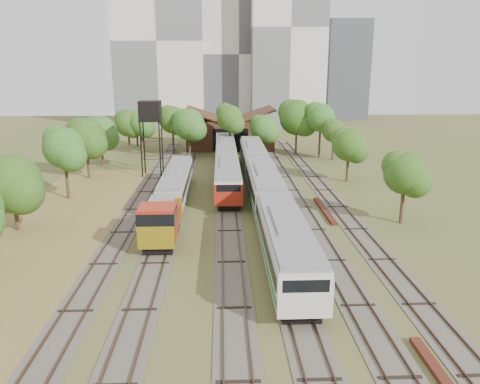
{
  "coord_description": "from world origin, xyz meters",
  "views": [
    {
      "loc": [
        -2.73,
        -30.95,
        14.91
      ],
      "look_at": [
        -0.83,
        15.35,
        2.5
      ],
      "focal_mm": 35.0,
      "sensor_mm": 36.0,
      "label": 1
    }
  ],
  "objects_px": {
    "railcar_green_set": "(264,187)",
    "shunter_locomotive": "(161,223)",
    "railcar_red_set": "(226,163)",
    "water_tower": "(150,113)"
  },
  "relations": [
    {
      "from": "railcar_red_set",
      "to": "shunter_locomotive",
      "type": "relative_size",
      "value": 4.26
    },
    {
      "from": "railcar_red_set",
      "to": "railcar_green_set",
      "type": "bearing_deg",
      "value": -74.22
    },
    {
      "from": "railcar_red_set",
      "to": "shunter_locomotive",
      "type": "height_order",
      "value": "shunter_locomotive"
    },
    {
      "from": "railcar_green_set",
      "to": "water_tower",
      "type": "height_order",
      "value": "water_tower"
    },
    {
      "from": "railcar_green_set",
      "to": "shunter_locomotive",
      "type": "distance_m",
      "value": 15.33
    },
    {
      "from": "railcar_red_set",
      "to": "railcar_green_set",
      "type": "height_order",
      "value": "railcar_green_set"
    },
    {
      "from": "railcar_green_set",
      "to": "shunter_locomotive",
      "type": "bearing_deg",
      "value": -130.74
    },
    {
      "from": "shunter_locomotive",
      "to": "water_tower",
      "type": "xyz_separation_m",
      "value": [
        -4.46,
        27.25,
        6.86
      ]
    },
    {
      "from": "shunter_locomotive",
      "to": "water_tower",
      "type": "height_order",
      "value": "water_tower"
    },
    {
      "from": "water_tower",
      "to": "railcar_red_set",
      "type": "bearing_deg",
      "value": -8.04
    }
  ]
}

